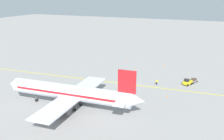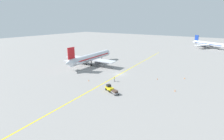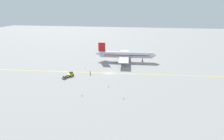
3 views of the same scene
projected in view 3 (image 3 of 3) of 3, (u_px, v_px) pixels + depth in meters
The scene contains 10 objects.
ground_plane at pixel (109, 73), 83.63m from camera, with size 400.00×400.00×0.00m, color gray.
apron_yellow_centreline at pixel (109, 73), 83.63m from camera, with size 0.40×120.00×0.01m, color yellow.
airplane_at_gate at pixel (125, 55), 100.80m from camera, with size 28.26×35.53×10.60m.
baggage_tug_white at pixel (71, 74), 79.77m from camera, with size 3.35×2.70×2.11m.
baggage_cart_trailing at pixel (65, 77), 77.24m from camera, with size 2.95×2.36×1.24m.
ground_crew_worker at pixel (90, 72), 81.79m from camera, with size 0.38×0.50×1.68m.
traffic_cone_near_nose at pixel (109, 86), 68.87m from camera, with size 0.32×0.32×0.55m, color orange.
traffic_cone_mid_apron at pixel (82, 95), 61.92m from camera, with size 0.32×0.32×0.55m, color orange.
traffic_cone_by_wingtip at pixel (124, 98), 59.98m from camera, with size 0.32×0.32×0.55m, color orange.
traffic_cone_far_edge at pixel (85, 68), 90.33m from camera, with size 0.32×0.32×0.55m, color orange.
Camera 3 is at (76.94, 13.57, 29.89)m, focal length 28.00 mm.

